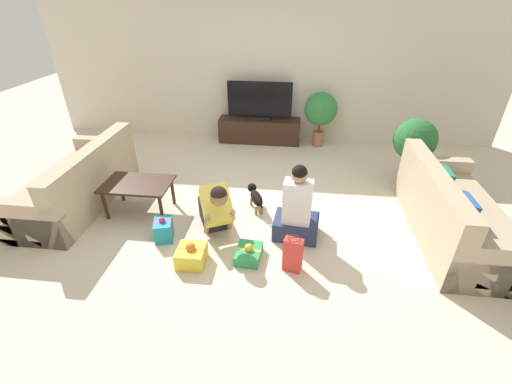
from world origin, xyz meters
TOP-DOWN VIEW (x-y plane):
  - ground_plane at (0.00, 0.00)m, footprint 16.00×16.00m
  - wall_back at (0.00, 2.63)m, footprint 8.40×0.06m
  - sofa_left at (-2.39, -0.12)m, footprint 0.90×1.99m
  - sofa_right at (2.39, -0.28)m, footprint 0.90×1.99m
  - coffee_table at (-1.48, -0.23)m, footprint 0.86×0.57m
  - tv_console at (-0.17, 2.36)m, footprint 1.53×0.39m
  - tv at (-0.17, 2.36)m, footprint 1.19×0.20m
  - potted_plant_back_right at (0.94, 2.31)m, footprint 0.59×0.59m
  - potted_plant_corner_right at (2.25, 1.07)m, footprint 0.61×0.61m
  - person_kneeling at (-0.39, -0.53)m, footprint 0.59×0.79m
  - person_sitting at (0.58, -0.53)m, footprint 0.56×0.51m
  - dog at (0.03, 0.03)m, footprint 0.28×0.51m
  - gift_box_a at (-0.53, -1.14)m, footprint 0.30×0.31m
  - gift_box_b at (-0.98, -0.75)m, footprint 0.27×0.31m
  - gift_box_c at (0.07, -0.98)m, footprint 0.29×0.37m
  - gift_bag_a at (0.55, -1.11)m, footprint 0.21×0.16m

SIDE VIEW (x-z plane):
  - ground_plane at x=0.00m, z-range 0.00..0.00m
  - gift_box_c at x=0.07m, z-range -0.03..0.16m
  - gift_box_a at x=-0.53m, z-range -0.03..0.24m
  - gift_box_b at x=-0.98m, z-range -0.03..0.27m
  - dog at x=0.03m, z-range 0.04..0.32m
  - gift_bag_a at x=0.55m, z-range -0.01..0.41m
  - tv_console at x=-0.17m, z-range 0.00..0.45m
  - sofa_left at x=-2.39m, z-range -0.12..0.70m
  - sofa_right at x=2.39m, z-range -0.12..0.70m
  - person_kneeling at x=-0.39m, z-range -0.05..0.71m
  - person_sitting at x=0.58m, z-range -0.14..0.83m
  - coffee_table at x=-1.48m, z-range 0.16..0.59m
  - potted_plant_corner_right at x=2.25m, z-range 0.15..1.13m
  - potted_plant_back_right at x=0.94m, z-range 0.17..1.17m
  - tv at x=-0.17m, z-range 0.42..1.11m
  - wall_back at x=0.00m, z-range 0.00..2.60m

